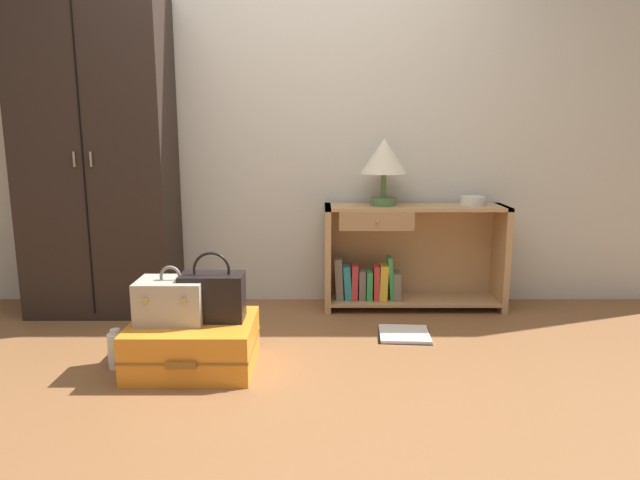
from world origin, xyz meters
The scene contains 11 objects.
ground_plane centered at (0.00, 0.00, 0.00)m, with size 9.00×9.00×0.00m, color brown.
back_wall centered at (0.00, 1.50, 1.30)m, with size 6.40×0.10×2.60m, color beige.
wardrobe centered at (-1.24, 1.20, 1.01)m, with size 0.92×0.47×2.02m.
bookshelf centered at (0.74, 1.28, 0.34)m, with size 1.19×0.33×0.70m.
table_lamp centered at (0.59, 1.27, 1.00)m, with size 0.31×0.31×0.44m.
bowl centered at (1.18, 1.28, 0.72)m, with size 0.16×0.16×0.06m, color silver.
suitcase_large centered at (-0.46, 0.28, 0.12)m, with size 0.62×0.53×0.24m.
train_case centered at (-0.57, 0.29, 0.35)m, with size 0.33×0.25×0.28m.
handbag centered at (-0.37, 0.31, 0.36)m, with size 0.31×0.17×0.35m.
bottle centered at (-0.85, 0.27, 0.09)m, with size 0.08×0.08×0.20m.
open_book_on_floor centered at (0.67, 0.72, 0.01)m, with size 0.33×0.32×0.02m.
Camera 1 is at (0.17, -2.42, 1.17)m, focal length 31.74 mm.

